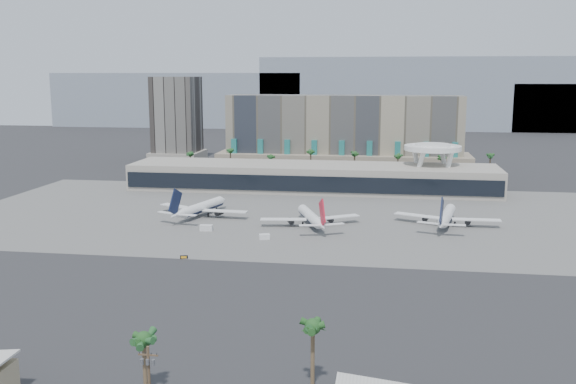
# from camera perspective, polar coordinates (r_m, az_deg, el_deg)

# --- Properties ---
(ground) EXTENTS (900.00, 900.00, 0.00)m
(ground) POSITION_cam_1_polar(r_m,az_deg,el_deg) (194.64, -1.53, -5.46)
(ground) COLOR #232326
(ground) RESTS_ON ground
(apron_pad) EXTENTS (260.00, 130.00, 0.06)m
(apron_pad) POSITION_cam_1_polar(r_m,az_deg,el_deg) (247.34, 0.72, -2.02)
(apron_pad) COLOR #5B5B59
(apron_pad) RESTS_ON ground
(mountain_ridge) EXTENTS (680.00, 60.00, 70.00)m
(mountain_ridge) POSITION_cam_1_polar(r_m,az_deg,el_deg) (654.71, 8.26, 8.24)
(mountain_ridge) COLOR gray
(mountain_ridge) RESTS_ON ground
(hotel) EXTENTS (140.00, 30.00, 42.00)m
(hotel) POSITION_cam_1_polar(r_m,az_deg,el_deg) (361.27, 4.93, 4.57)
(hotel) COLOR gray
(hotel) RESTS_ON ground
(office_tower) EXTENTS (30.00, 30.00, 52.00)m
(office_tower) POSITION_cam_1_polar(r_m,az_deg,el_deg) (406.24, -9.84, 5.96)
(office_tower) COLOR black
(office_tower) RESTS_ON ground
(terminal) EXTENTS (170.00, 32.50, 14.50)m
(terminal) POSITION_cam_1_polar(r_m,az_deg,el_deg) (299.64, 2.17, 1.42)
(terminal) COLOR #B0A89B
(terminal) RESTS_ON ground
(saucer_structure) EXTENTS (26.00, 26.00, 21.89)m
(saucer_structure) POSITION_cam_1_polar(r_m,az_deg,el_deg) (303.05, 12.73, 3.55)
(saucer_structure) COLOR white
(saucer_structure) RESTS_ON ground
(palm_row) EXTENTS (157.80, 2.80, 13.10)m
(palm_row) POSITION_cam_1_polar(r_m,az_deg,el_deg) (333.06, 4.06, 3.00)
(palm_row) COLOR brown
(palm_row) RESTS_ON ground
(utility_pole) EXTENTS (3.20, 0.85, 12.00)m
(utility_pole) POSITION_cam_1_polar(r_m,az_deg,el_deg) (105.51, -12.27, -15.70)
(utility_pole) COLOR #4C3826
(utility_pole) RESTS_ON ground
(airliner_left) EXTENTS (36.79, 38.13, 13.50)m
(airliner_left) POSITION_cam_1_polar(r_m,az_deg,el_deg) (245.91, -7.79, -1.38)
(airliner_left) COLOR white
(airliner_left) RESTS_ON ground
(airliner_centre) EXTENTS (34.84, 36.00, 12.98)m
(airliner_centre) POSITION_cam_1_polar(r_m,az_deg,el_deg) (228.44, 2.08, -2.23)
(airliner_centre) COLOR white
(airliner_centre) RESTS_ON ground
(airliner_right) EXTENTS (37.10, 38.55, 13.43)m
(airliner_right) POSITION_cam_1_polar(r_m,az_deg,el_deg) (235.62, 13.89, -2.12)
(airliner_right) COLOR white
(airliner_right) RESTS_ON ground
(service_vehicle_a) EXTENTS (4.43, 2.38, 2.10)m
(service_vehicle_a) POSITION_cam_1_polar(r_m,az_deg,el_deg) (223.41, -7.27, -3.18)
(service_vehicle_a) COLOR silver
(service_vehicle_a) RESTS_ON ground
(service_vehicle_b) EXTENTS (3.87, 2.90, 1.77)m
(service_vehicle_b) POSITION_cam_1_polar(r_m,az_deg,el_deg) (210.54, -2.11, -3.99)
(service_vehicle_b) COLOR silver
(service_vehicle_b) RESTS_ON ground
(taxiway_sign) EXTENTS (2.24, 0.91, 1.02)m
(taxiway_sign) POSITION_cam_1_polar(r_m,az_deg,el_deg) (191.16, -9.23, -5.74)
(taxiway_sign) COLOR black
(taxiway_sign) RESTS_ON ground
(near_palm_a) EXTENTS (6.00, 6.00, 11.20)m
(near_palm_a) POSITION_cam_1_polar(r_m,az_deg,el_deg) (112.43, -12.68, -13.33)
(near_palm_a) COLOR brown
(near_palm_a) RESTS_ON ground
(near_palm_b) EXTENTS (6.00, 6.00, 12.85)m
(near_palm_b) POSITION_cam_1_polar(r_m,az_deg,el_deg) (110.67, 2.22, -12.56)
(near_palm_b) COLOR brown
(near_palm_b) RESTS_ON ground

